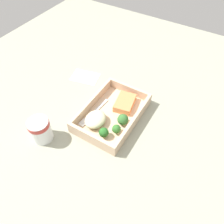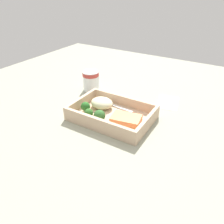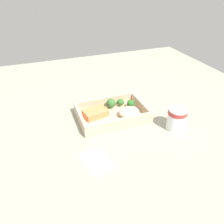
# 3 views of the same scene
# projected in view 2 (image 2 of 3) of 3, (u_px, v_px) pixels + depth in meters

# --- Properties ---
(ground_plane) EXTENTS (1.60, 1.60, 0.02)m
(ground_plane) POSITION_uv_depth(u_px,v_px,m) (112.00, 121.00, 0.79)
(ground_plane) COLOR gray
(takeout_tray) EXTENTS (0.28, 0.19, 0.01)m
(takeout_tray) POSITION_uv_depth(u_px,v_px,m) (112.00, 117.00, 0.78)
(takeout_tray) COLOR #CBAB8C
(takeout_tray) RESTS_ON ground_plane
(tray_rim) EXTENTS (0.28, 0.19, 0.04)m
(tray_rim) POSITION_uv_depth(u_px,v_px,m) (112.00, 111.00, 0.77)
(tray_rim) COLOR #CBAB8C
(tray_rim) RESTS_ON takeout_tray
(salmon_fillet) EXTENTS (0.11, 0.08, 0.03)m
(salmon_fillet) POSITION_uv_depth(u_px,v_px,m) (126.00, 120.00, 0.73)
(salmon_fillet) COLOR #E3844D
(salmon_fillet) RESTS_ON takeout_tray
(mashed_potatoes) EXTENTS (0.09, 0.07, 0.04)m
(mashed_potatoes) POSITION_uv_depth(u_px,v_px,m) (102.00, 103.00, 0.82)
(mashed_potatoes) COLOR beige
(mashed_potatoes) RESTS_ON takeout_tray
(broccoli_floret_1) EXTENTS (0.03, 0.03, 0.04)m
(broccoli_floret_1) POSITION_uv_depth(u_px,v_px,m) (85.00, 107.00, 0.79)
(broccoli_floret_1) COLOR #7A9E57
(broccoli_floret_1) RESTS_ON takeout_tray
(broccoli_floret_2) EXTENTS (0.04, 0.04, 0.04)m
(broccoli_floret_2) POSITION_uv_depth(u_px,v_px,m) (99.00, 116.00, 0.73)
(broccoli_floret_2) COLOR #759756
(broccoli_floret_2) RESTS_ON takeout_tray
(broccoli_floret_3) EXTENTS (0.03, 0.03, 0.04)m
(broccoli_floret_3) POSITION_uv_depth(u_px,v_px,m) (89.00, 113.00, 0.76)
(broccoli_floret_3) COLOR #8AA963
(broccoli_floret_3) RESTS_ON takeout_tray
(fork) EXTENTS (0.16, 0.03, 0.00)m
(fork) POSITION_uv_depth(u_px,v_px,m) (113.00, 105.00, 0.84)
(fork) COLOR silver
(fork) RESTS_ON takeout_tray
(paper_cup) EXTENTS (0.07, 0.07, 0.09)m
(paper_cup) POSITION_uv_depth(u_px,v_px,m) (91.00, 80.00, 0.96)
(paper_cup) COLOR white
(paper_cup) RESTS_ON ground_plane
(receipt_slip) EXTENTS (0.11, 0.13, 0.00)m
(receipt_slip) POSITION_uv_depth(u_px,v_px,m) (168.00, 102.00, 0.89)
(receipt_slip) COLOR white
(receipt_slip) RESTS_ON ground_plane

